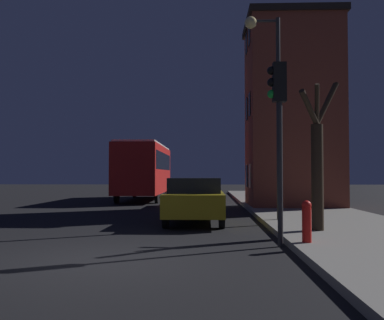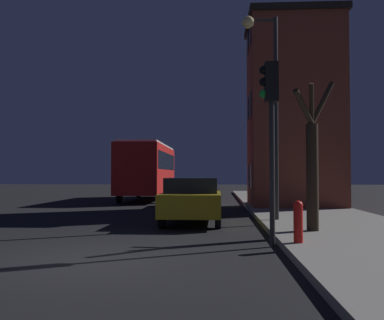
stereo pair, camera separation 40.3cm
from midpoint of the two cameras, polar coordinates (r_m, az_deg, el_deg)
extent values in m
plane|color=black|center=(8.55, -13.81, -12.88)|extent=(120.00, 120.00, 0.00)
cube|color=brown|center=(21.29, 12.61, 5.91)|extent=(4.16, 3.96, 8.70)
cube|color=black|center=(22.34, 12.52, 17.42)|extent=(4.40, 4.20, 0.30)
cube|color=#E5C67F|center=(20.08, 7.14, -2.11)|extent=(0.03, 0.70, 1.10)
cube|color=black|center=(21.53, 6.80, -2.09)|extent=(0.03, 0.70, 1.10)
cube|color=black|center=(20.35, 7.11, 7.37)|extent=(0.03, 0.70, 1.10)
cube|color=black|center=(21.78, 6.77, 6.76)|extent=(0.03, 0.70, 1.10)
cube|color=black|center=(21.15, 7.07, 16.37)|extent=(0.03, 0.70, 1.10)
cube|color=black|center=(22.53, 6.73, 15.21)|extent=(0.03, 0.70, 1.10)
cylinder|color=#28282B|center=(14.38, 10.67, 5.56)|extent=(0.14, 0.14, 6.67)
cylinder|color=#28282B|center=(15.09, 8.81, 17.85)|extent=(0.90, 0.09, 0.09)
sphere|color=#F9E08C|center=(15.02, 7.03, 17.73)|extent=(0.41, 0.41, 0.41)
cylinder|color=#28282B|center=(9.85, 10.51, -1.83)|extent=(0.12, 0.12, 3.29)
cube|color=black|center=(10.07, 10.44, 10.16)|extent=(0.30, 0.24, 0.90)
sphere|color=black|center=(10.11, 9.40, 11.68)|extent=(0.20, 0.20, 0.20)
sphere|color=black|center=(10.05, 9.41, 10.18)|extent=(0.20, 0.20, 0.20)
sphere|color=green|center=(10.00, 9.41, 8.67)|extent=(0.20, 0.20, 0.20)
cylinder|color=#2D2319|center=(11.70, 15.42, -2.21)|extent=(0.31, 0.31, 2.80)
cylinder|color=#2D2319|center=(12.08, 16.63, 7.23)|extent=(0.78, 0.47, 1.22)
cylinder|color=#2D2319|center=(11.42, 14.41, 6.74)|extent=(0.72, 0.87, 0.88)
cylinder|color=#2D2319|center=(11.61, 15.36, 7.14)|extent=(0.24, 0.59, 1.03)
cylinder|color=#2D2319|center=(12.36, 16.58, 7.21)|extent=(0.91, 1.01, 1.33)
cube|color=red|center=(27.31, -6.76, -1.28)|extent=(2.46, 9.15, 2.90)
cube|color=black|center=(27.32, -6.76, -0.19)|extent=(2.48, 8.42, 1.04)
cube|color=#B2B2B2|center=(27.37, -6.75, 1.87)|extent=(2.34, 8.70, 0.12)
cylinder|color=black|center=(30.13, -3.75, -4.10)|extent=(0.18, 0.96, 0.96)
cylinder|color=black|center=(30.45, -8.04, -4.07)|extent=(0.18, 0.96, 0.96)
cylinder|color=black|center=(24.23, -5.18, -4.64)|extent=(0.18, 0.96, 0.96)
cylinder|color=black|center=(24.62, -10.48, -4.57)|extent=(0.18, 0.96, 0.96)
cube|color=olive|center=(14.43, -0.40, -5.68)|extent=(1.88, 4.45, 0.70)
cube|color=black|center=(14.19, -0.44, -3.36)|extent=(1.65, 2.31, 0.48)
cylinder|color=black|center=(15.89, 2.90, -6.60)|extent=(0.18, 0.67, 0.67)
cylinder|color=black|center=(15.96, -3.24, -6.58)|extent=(0.18, 0.67, 0.67)
cylinder|color=black|center=(13.01, 3.09, -7.64)|extent=(0.18, 0.67, 0.67)
cylinder|color=black|center=(13.09, -4.42, -7.60)|extent=(0.18, 0.67, 0.67)
cube|color=beige|center=(22.07, -0.19, -4.69)|extent=(1.77, 4.52, 0.55)
cube|color=black|center=(21.82, -0.21, -3.27)|extent=(1.56, 2.35, 0.56)
cylinder|color=black|center=(23.53, 1.90, -5.19)|extent=(0.18, 0.57, 0.57)
cylinder|color=black|center=(23.59, -1.99, -5.19)|extent=(0.18, 0.57, 0.57)
cylinder|color=black|center=(20.60, 1.88, -5.66)|extent=(0.18, 0.57, 0.57)
cylinder|color=black|center=(20.66, -2.57, -5.65)|extent=(0.18, 0.57, 0.57)
cylinder|color=red|center=(9.63, 13.88, -8.41)|extent=(0.20, 0.20, 0.75)
sphere|color=red|center=(9.59, 13.86, -5.88)|extent=(0.21, 0.21, 0.21)
camera|label=1|loc=(0.20, -90.64, 0.02)|focal=40.00mm
camera|label=2|loc=(0.20, 89.36, -0.02)|focal=40.00mm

